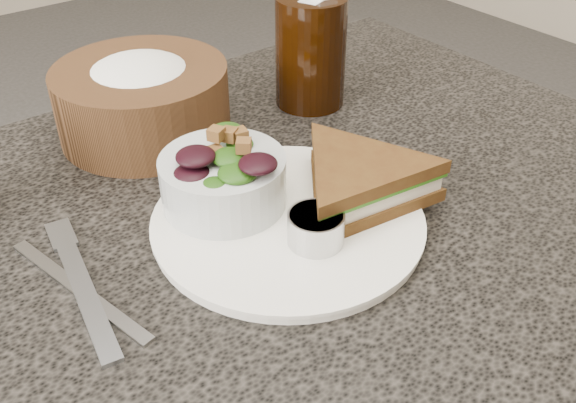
% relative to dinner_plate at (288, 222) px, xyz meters
% --- Properties ---
extents(dinner_plate, '(0.26, 0.26, 0.01)m').
position_rel_dinner_plate_xyz_m(dinner_plate, '(0.00, 0.00, 0.00)').
color(dinner_plate, white).
rests_on(dinner_plate, dining_table).
extents(sandwich, '(0.20, 0.20, 0.05)m').
position_rel_dinner_plate_xyz_m(sandwich, '(0.07, -0.02, 0.03)').
color(sandwich, '#4A3113').
rests_on(sandwich, dinner_plate).
extents(salad_bowl, '(0.15, 0.15, 0.07)m').
position_rel_dinner_plate_xyz_m(salad_bowl, '(-0.03, 0.06, 0.04)').
color(salad_bowl, '#B8BEBB').
rests_on(salad_bowl, dinner_plate).
extents(dressing_ramekin, '(0.07, 0.07, 0.03)m').
position_rel_dinner_plate_xyz_m(dressing_ramekin, '(-0.00, -0.04, 0.02)').
color(dressing_ramekin, '#B6B7B8').
rests_on(dressing_ramekin, dinner_plate).
extents(orange_wedge, '(0.08, 0.08, 0.03)m').
position_rel_dinner_plate_xyz_m(orange_wedge, '(0.01, 0.07, 0.02)').
color(orange_wedge, orange).
rests_on(orange_wedge, dinner_plate).
extents(fork, '(0.05, 0.18, 0.00)m').
position_rel_dinner_plate_xyz_m(fork, '(-0.19, 0.03, -0.00)').
color(fork, '#A6ABB4').
rests_on(fork, dining_table).
extents(knife, '(0.05, 0.19, 0.00)m').
position_rel_dinner_plate_xyz_m(knife, '(-0.20, 0.04, -0.00)').
color(knife, '#989898').
rests_on(knife, dining_table).
extents(bread_basket, '(0.21, 0.21, 0.11)m').
position_rel_dinner_plate_xyz_m(bread_basket, '(-0.02, 0.25, 0.05)').
color(bread_basket, '#55341D').
rests_on(bread_basket, dining_table).
extents(cola_glass, '(0.10, 0.10, 0.15)m').
position_rel_dinner_plate_xyz_m(cola_glass, '(0.18, 0.19, 0.07)').
color(cola_glass, black).
rests_on(cola_glass, dining_table).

